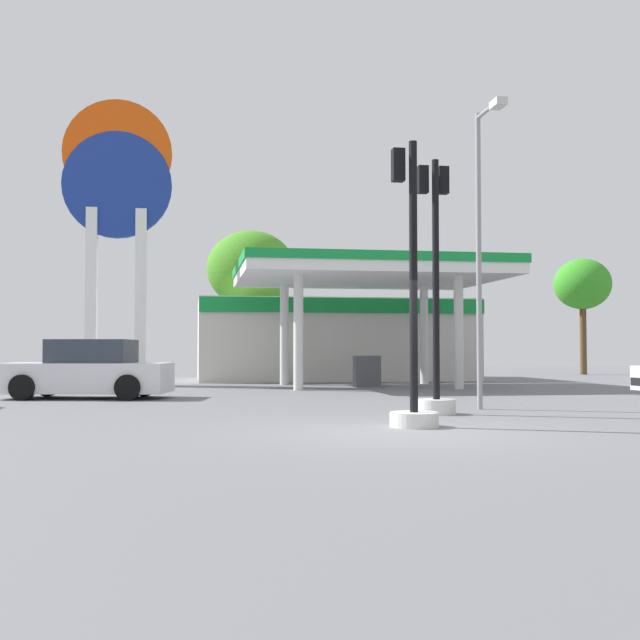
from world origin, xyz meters
name	(u,v)px	position (x,y,z in m)	size (l,w,h in m)	color
ground_plane	(400,432)	(0.00, 0.00, 0.00)	(90.00, 90.00, 0.00)	slate
gas_station	(336,333)	(2.83, 21.22, 2.06)	(11.76, 14.17, 4.41)	beige
station_pole_sign	(117,206)	(-6.08, 17.55, 6.66)	(3.99, 0.56, 10.64)	white
car_0	(87,372)	(-6.09, 9.78, 0.72)	(4.70, 2.62, 1.59)	black
traffic_signal_0	(412,346)	(0.42, 0.79, 1.38)	(0.83, 0.83, 4.91)	silver
traffic_signal_1	(436,326)	(1.64, 3.30, 1.80)	(0.78, 0.78, 5.23)	silver
tree_1	(251,270)	(-0.42, 26.94, 5.33)	(4.40, 4.40, 7.27)	brown
tree_2	(583,285)	(17.20, 26.64, 4.76)	(2.99, 2.99, 6.16)	brown
corner_streetlamp	(482,228)	(2.99, 4.17, 4.00)	(0.24, 1.48, 6.61)	gray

